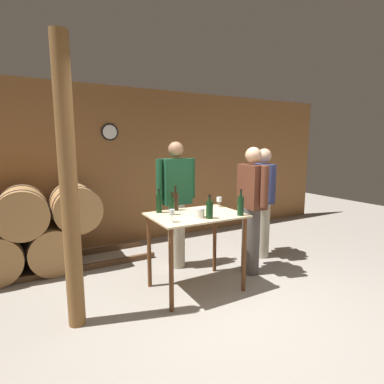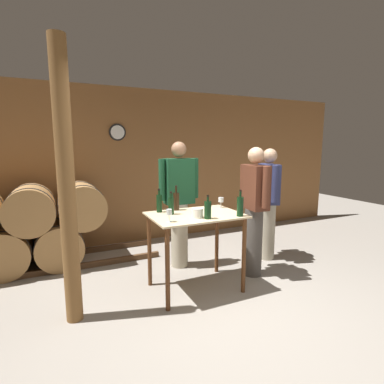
{
  "view_description": "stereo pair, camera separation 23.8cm",
  "coord_description": "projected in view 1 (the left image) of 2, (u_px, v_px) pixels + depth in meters",
  "views": [
    {
      "loc": [
        -1.84,
        -2.22,
        1.74
      ],
      "look_at": [
        -0.15,
        0.86,
        1.18
      ],
      "focal_mm": 28.0,
      "sensor_mm": 36.0,
      "label": 1
    },
    {
      "loc": [
        -1.63,
        -2.33,
        1.74
      ],
      "look_at": [
        -0.15,
        0.86,
        1.18
      ],
      "focal_mm": 28.0,
      "sensor_mm": 36.0,
      "label": 2
    }
  ],
  "objects": [
    {
      "name": "tasting_table",
      "position": [
        196.0,
        229.0,
        3.55
      ],
      "size": [
        1.07,
        0.76,
        0.93
      ],
      "color": "beige",
      "rests_on": "ground_plane"
    },
    {
      "name": "wine_glass_near_center",
      "position": [
        219.0,
        200.0,
        3.91
      ],
      "size": [
        0.07,
        0.07,
        0.13
      ],
      "color": "silver",
      "rests_on": "tasting_table"
    },
    {
      "name": "wine_bottle_center",
      "position": [
        175.0,
        201.0,
        3.7
      ],
      "size": [
        0.07,
        0.07,
        0.31
      ],
      "color": "black",
      "rests_on": "tasting_table"
    },
    {
      "name": "wine_glass_near_left",
      "position": [
        172.0,
        213.0,
        3.13
      ],
      "size": [
        0.06,
        0.06,
        0.14
      ],
      "color": "silver",
      "rests_on": "tasting_table"
    },
    {
      "name": "person_visitor_with_scarf",
      "position": [
        176.0,
        202.0,
        4.19
      ],
      "size": [
        0.59,
        0.24,
        1.78
      ],
      "color": "#B7AD93",
      "rests_on": "ground_plane"
    },
    {
      "name": "ground_plane",
      "position": [
        245.0,
        316.0,
        3.07
      ],
      "size": [
        14.0,
        14.0,
        0.0
      ],
      "primitive_type": "plane",
      "color": "gray"
    },
    {
      "name": "person_visitor_bearded",
      "position": [
        263.0,
        201.0,
        4.58
      ],
      "size": [
        0.34,
        0.56,
        1.68
      ],
      "color": "#B7AD93",
      "rests_on": "ground_plane"
    },
    {
      "name": "wooden_post",
      "position": [
        69.0,
        188.0,
        2.73
      ],
      "size": [
        0.16,
        0.16,
        2.7
      ],
      "color": "brown",
      "rests_on": "ground_plane"
    },
    {
      "name": "ice_bucket",
      "position": [
        199.0,
        213.0,
        3.35
      ],
      "size": [
        0.13,
        0.13,
        0.11
      ],
      "color": "white",
      "rests_on": "tasting_table"
    },
    {
      "name": "wine_bottle_left",
      "position": [
        172.0,
        206.0,
        3.48
      ],
      "size": [
        0.07,
        0.07,
        0.27
      ],
      "color": "black",
      "rests_on": "tasting_table"
    },
    {
      "name": "wine_bottle_far_right",
      "position": [
        241.0,
        205.0,
        3.44
      ],
      "size": [
        0.08,
        0.08,
        0.31
      ],
      "color": "black",
      "rests_on": "tasting_table"
    },
    {
      "name": "back_wall",
      "position": [
        144.0,
        166.0,
        5.37
      ],
      "size": [
        8.4,
        0.08,
        2.7
      ],
      "color": "brown",
      "rests_on": "ground_plane"
    },
    {
      "name": "person_host",
      "position": [
        252.0,
        208.0,
        3.97
      ],
      "size": [
        0.25,
        0.59,
        1.71
      ],
      "color": "#4C4742",
      "rests_on": "ground_plane"
    },
    {
      "name": "wine_bottle_right",
      "position": [
        210.0,
        209.0,
        3.3
      ],
      "size": [
        0.08,
        0.08,
        0.27
      ],
      "color": "black",
      "rests_on": "tasting_table"
    },
    {
      "name": "barrel_rack",
      "position": [
        9.0,
        234.0,
        3.94
      ],
      "size": [
        4.13,
        0.77,
        1.19
      ],
      "color": "#4C331E",
      "rests_on": "ground_plane"
    },
    {
      "name": "wine_bottle_far_left",
      "position": [
        159.0,
        203.0,
        3.58
      ],
      "size": [
        0.07,
        0.07,
        0.29
      ],
      "color": "black",
      "rests_on": "tasting_table"
    }
  ]
}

